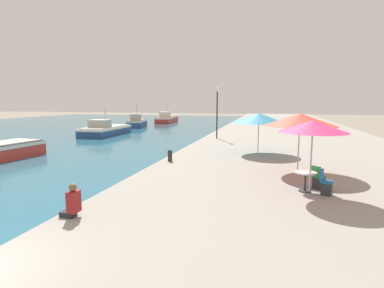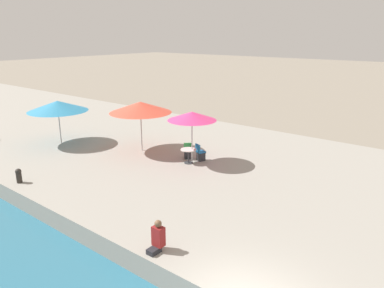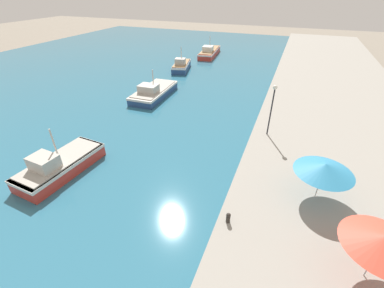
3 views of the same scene
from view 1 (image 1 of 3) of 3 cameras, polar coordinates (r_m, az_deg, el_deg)
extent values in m
cube|color=#2D6B84|center=(53.22, -25.19, 2.90)|extent=(56.00, 90.00, 0.04)
cube|color=gray|center=(41.01, 17.36, 2.51)|extent=(16.00, 90.00, 0.79)
cube|color=navy|center=(38.29, -16.08, 2.40)|extent=(3.43, 7.92, 0.98)
cube|color=silver|center=(38.26, -16.10, 2.94)|extent=(3.49, 8.00, 0.25)
cube|color=#ADA89E|center=(38.25, -16.11, 3.20)|extent=(3.15, 7.29, 0.10)
cube|color=#B7B2A8|center=(37.02, -17.16, 3.77)|extent=(2.27, 1.79, 0.88)
cylinder|color=#B7B2A8|center=(38.17, -16.19, 5.03)|extent=(0.12, 0.12, 2.34)
cube|color=navy|center=(49.85, -10.42, 3.87)|extent=(3.68, 6.56, 1.06)
cube|color=silver|center=(49.82, -10.43, 4.34)|extent=(3.74, 6.63, 0.25)
cube|color=#99754C|center=(49.81, -10.43, 4.54)|extent=(3.39, 6.03, 0.10)
cube|color=#B7B2A8|center=(48.72, -10.69, 5.08)|extent=(1.87, 1.70, 0.96)
cylinder|color=#B7B2A8|center=(49.75, -10.47, 6.07)|extent=(0.12, 0.12, 2.55)
cube|color=red|center=(59.97, -4.78, 4.66)|extent=(3.62, 9.70, 1.06)
cube|color=silver|center=(59.95, -4.78, 5.05)|extent=(3.68, 9.80, 0.25)
cube|color=#99754C|center=(59.94, -4.78, 5.21)|extent=(3.33, 8.92, 0.10)
cube|color=silver|center=(58.31, -5.16, 5.65)|extent=(2.05, 2.27, 0.95)
cylinder|color=#B7B2A8|center=(59.89, -4.80, 6.47)|extent=(0.12, 0.12, 2.54)
cylinder|color=#B7B7B7|center=(11.64, 21.71, -3.01)|extent=(0.06, 0.06, 2.38)
cone|color=#E5387A|center=(11.47, 22.03, 3.14)|extent=(2.44, 2.44, 0.43)
cylinder|color=#B7B7B7|center=(15.08, 19.64, -0.59)|extent=(0.06, 0.06, 2.32)
cone|color=#E04C38|center=(14.95, 19.88, 4.38)|extent=(3.41, 3.41, 0.60)
cylinder|color=#B7B7B7|center=(19.81, 12.51, 1.35)|extent=(0.06, 0.06, 2.11)
cone|color=teal|center=(19.71, 12.62, 4.84)|extent=(3.46, 3.46, 0.61)
cylinder|color=#333338|center=(12.00, 20.66, -8.37)|extent=(0.44, 0.44, 0.04)
cylinder|color=#333338|center=(11.91, 20.74, -6.84)|extent=(0.08, 0.08, 0.70)
cylinder|color=beige|center=(11.82, 20.83, -5.11)|extent=(0.80, 0.80, 0.04)
cube|color=#2D2D33|center=(11.80, 24.28, -7.81)|extent=(0.44, 0.44, 0.45)
cube|color=#1E66A3|center=(11.73, 24.35, -6.61)|extent=(0.51, 0.51, 0.06)
cube|color=#1E66A3|center=(11.71, 23.45, -5.42)|extent=(0.19, 0.40, 0.40)
cube|color=#2D2D33|center=(12.51, 22.96, -6.85)|extent=(0.48, 0.48, 0.45)
cube|color=#2D8E42|center=(12.45, 23.02, -5.71)|extent=(0.57, 0.57, 0.06)
cube|color=#2D8E42|center=(12.24, 22.50, -4.80)|extent=(0.32, 0.33, 0.40)
cube|color=#232328|center=(9.60, -22.51, -12.22)|extent=(0.41, 0.28, 0.16)
cube|color=maroon|center=(9.35, -21.61, -10.17)|extent=(0.26, 0.36, 0.62)
sphere|color=brown|center=(9.23, -21.75, -7.68)|extent=(0.22, 0.22, 0.22)
cylinder|color=#2D2823|center=(16.81, -4.22, -2.52)|extent=(0.24, 0.24, 0.45)
sphere|color=#2D2823|center=(16.75, -4.23, -1.53)|extent=(0.26, 0.26, 0.26)
cylinder|color=#232328|center=(27.16, 4.78, 5.49)|extent=(0.12, 0.12, 4.20)
sphere|color=white|center=(27.16, 4.84, 10.30)|extent=(0.36, 0.36, 0.36)
camera|label=2|loc=(12.87, -77.25, 15.62)|focal=35.00mm
camera|label=3|loc=(10.53, -22.27, 58.93)|focal=24.00mm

